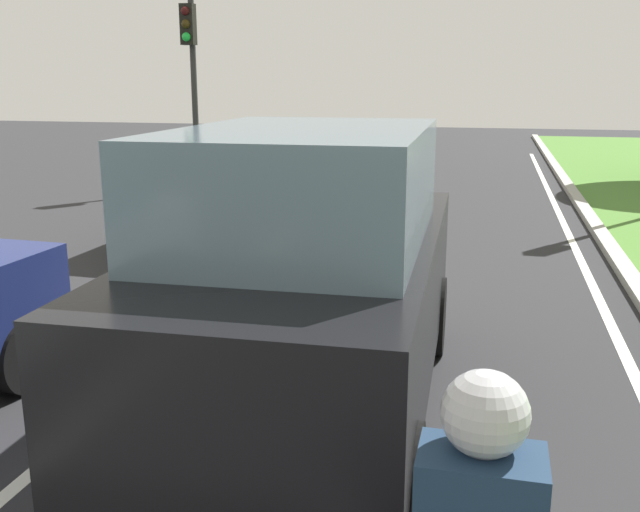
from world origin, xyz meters
The scene contains 7 objects.
ground_plane centered at (0.00, 14.00, 0.00)m, with size 60.00×60.00×0.00m, color #262628.
lane_line_center centered at (-0.70, 14.00, 0.00)m, with size 0.12×32.00×0.01m, color silver.
lane_line_right_edge centered at (3.60, 14.00, 0.00)m, with size 0.12×32.00×0.01m, color silver.
curb_right centered at (4.10, 14.00, 0.06)m, with size 0.24×48.00×0.12m, color #9E9B93.
car_suv_ahead centered at (0.93, 8.27, 1.17)m, with size 2.06×4.55×2.28m.
car_hatchback_far centered at (-2.20, 14.05, 0.88)m, with size 1.82×3.74×1.78m.
traffic_light_overhead_left centered at (-4.68, 19.11, 3.06)m, with size 0.32×0.50×4.48m.
Camera 1 is at (2.23, 3.24, 2.61)m, focal length 39.88 mm.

